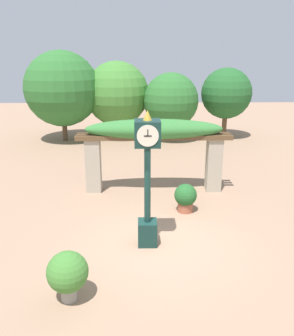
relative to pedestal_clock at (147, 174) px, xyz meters
name	(u,v)px	position (x,y,z in m)	size (l,w,h in m)	color
ground_plane	(159,243)	(0.32, 0.04, -1.92)	(60.00, 60.00, 0.00)	#9E7A60
pedestal_clock	(147,174)	(0.00, 0.00, 0.00)	(0.61, 0.66, 3.47)	#14332D
pergola	(154,137)	(0.32, 3.88, 0.06)	(5.41, 1.11, 2.61)	#A89E89
potted_plant_near_left	(185,197)	(1.23, 2.01, -1.44)	(0.70, 0.70, 0.90)	#9E563D
potted_plant_near_right	(68,273)	(-1.61, -2.20, -1.31)	(0.82, 0.82, 1.05)	gray
tree_line	(120,93)	(-1.29, 12.39, 0.77)	(12.99, 4.59, 5.04)	brown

